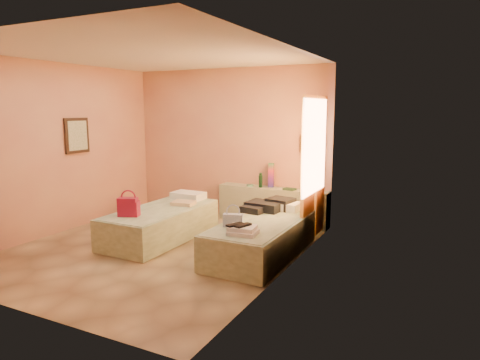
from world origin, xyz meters
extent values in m
plane|color=tan|center=(0.00, 0.00, 0.00)|extent=(4.50, 4.50, 0.00)
cube|color=tan|center=(0.00, 2.25, 1.40)|extent=(4.00, 0.02, 2.80)
cube|color=tan|center=(-2.00, 0.00, 1.40)|extent=(0.02, 4.50, 2.80)
cube|color=tan|center=(2.00, 0.00, 1.40)|extent=(0.02, 4.50, 2.80)
cube|color=silver|center=(0.00, 0.00, 2.80)|extent=(4.00, 4.50, 0.02)
cube|color=#FFCB9E|center=(1.98, 1.25, 1.50)|extent=(0.02, 1.10, 1.40)
cube|color=orange|center=(1.94, 1.10, 1.15)|extent=(0.05, 0.55, 2.20)
cube|color=orange|center=(1.94, 1.70, 1.15)|extent=(0.05, 0.45, 2.20)
cube|color=black|center=(-1.97, 0.40, 1.60)|extent=(0.04, 0.50, 0.60)
cube|color=#C08540|center=(1.55, 2.22, 1.45)|extent=(0.25, 0.04, 0.30)
cube|color=#9BA284|center=(0.98, 2.10, 0.33)|extent=(2.05, 0.30, 0.65)
cube|color=beige|center=(-0.24, 0.40, 0.25)|extent=(0.91, 2.01, 0.50)
cube|color=beige|center=(1.50, 0.40, 0.25)|extent=(0.91, 2.01, 0.50)
cylinder|color=#163D27|center=(0.76, 2.04, 0.78)|extent=(0.09, 0.09, 0.25)
cube|color=#A31436|center=(0.92, 2.15, 0.87)|extent=(0.12, 0.12, 0.44)
cylinder|color=#4A886B|center=(0.54, 2.05, 0.67)|extent=(0.14, 0.14, 0.03)
cube|color=#26482C|center=(1.32, 2.03, 0.67)|extent=(0.22, 0.17, 0.03)
cube|color=silver|center=(1.71, 2.11, 0.79)|extent=(0.25, 0.25, 0.28)
cube|color=#A31436|center=(-0.36, -0.19, 0.64)|extent=(0.34, 0.26, 0.28)
cube|color=tan|center=(-0.06, 0.77, 0.53)|extent=(0.39, 0.33, 0.06)
cube|color=black|center=(1.32, 1.03, 0.59)|extent=(0.60, 0.60, 0.17)
cube|color=#4369A2|center=(1.26, -0.01, 0.58)|extent=(0.28, 0.19, 0.17)
cube|color=white|center=(1.54, -0.28, 0.55)|extent=(0.38, 0.34, 0.10)
cube|color=black|center=(1.48, -0.28, 0.61)|extent=(0.25, 0.28, 0.02)
camera|label=1|loc=(3.82, -4.92, 2.06)|focal=32.00mm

